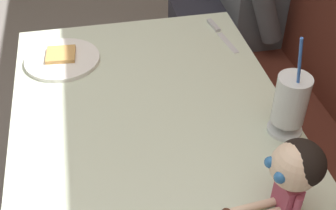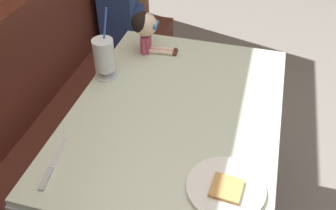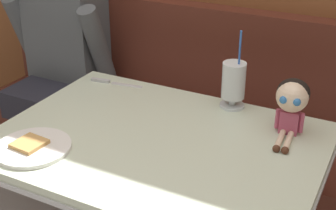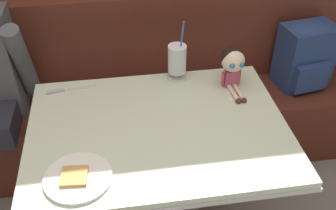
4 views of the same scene
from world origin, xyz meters
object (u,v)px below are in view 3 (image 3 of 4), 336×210
toast_plate (33,147)px  seated_doll (292,99)px  milkshake_glass (234,82)px  butter_knife (108,82)px  diner_patron (64,48)px

toast_plate → seated_doll: (0.72, 0.49, 0.12)m
toast_plate → milkshake_glass: milkshake_glass is taller
butter_knife → seated_doll: bearing=-5.3°
diner_patron → toast_plate: bearing=-57.4°
toast_plate → diner_patron: bearing=122.6°
toast_plate → diner_patron: 0.98m
toast_plate → butter_knife: bearing=98.5°
toast_plate → milkshake_glass: bearing=51.7°
butter_knife → diner_patron: diner_patron is taller
milkshake_glass → toast_plate: bearing=-128.3°
milkshake_glass → diner_patron: 1.03m
diner_patron → seated_doll: bearing=-15.0°
toast_plate → butter_knife: 0.57m
toast_plate → seated_doll: seated_doll is taller
toast_plate → butter_knife: size_ratio=1.06×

